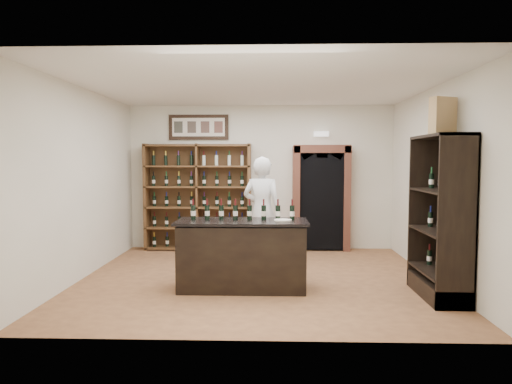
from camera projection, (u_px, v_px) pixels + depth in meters
floor at (257, 278)px, 7.20m from camera, size 5.50×5.50×0.00m
ceiling at (257, 86)px, 6.99m from camera, size 5.50×5.50×0.00m
wall_back at (261, 177)px, 9.58m from camera, size 5.50×0.04×3.00m
wall_left at (83, 183)px, 7.18m from camera, size 0.04×5.00×3.00m
wall_right at (436, 184)px, 7.00m from camera, size 0.04×5.00×3.00m
wine_shelf at (198, 197)px, 9.49m from camera, size 2.20×0.38×2.20m
framed_picture at (199, 127)px, 9.52m from camera, size 1.25×0.04×0.52m
arched_doorway at (321, 195)px, 9.40m from camera, size 1.17×0.35×2.17m
emergency_light at (321, 134)px, 9.40m from camera, size 0.30×0.10×0.10m
tasting_counter at (242, 255)px, 6.57m from camera, size 1.88×0.78×1.00m
counter_bottle_0 at (193, 212)px, 6.64m from camera, size 0.07×0.07×0.30m
counter_bottle_1 at (207, 212)px, 6.63m from camera, size 0.07×0.07×0.30m
counter_bottle_2 at (221, 212)px, 6.62m from camera, size 0.07×0.07×0.30m
counter_bottle_3 at (235, 212)px, 6.62m from camera, size 0.07×0.07×0.30m
counter_bottle_4 at (250, 212)px, 6.61m from camera, size 0.07×0.07×0.30m
counter_bottle_5 at (264, 212)px, 6.60m from camera, size 0.07×0.07×0.30m
counter_bottle_6 at (278, 212)px, 6.60m from camera, size 0.07×0.07×0.30m
counter_bottle_7 at (292, 212)px, 6.59m from camera, size 0.07×0.07×0.30m
side_cabinet at (442, 242)px, 6.16m from camera, size 0.48×1.20×2.20m
shopkeeper at (262, 211)px, 8.05m from camera, size 0.81×0.64×1.93m
plate at (283, 220)px, 6.47m from camera, size 0.25×0.25×0.02m
wine_crate at (443, 116)px, 6.12m from camera, size 0.39×0.28×0.50m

